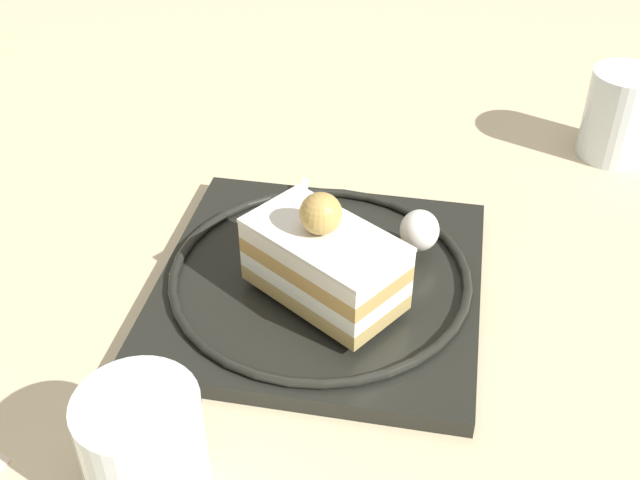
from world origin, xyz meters
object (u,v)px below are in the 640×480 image
at_px(whipped_cream_dollop, 419,230).
at_px(drink_glass_near, 145,455).
at_px(fork, 302,218).
at_px(drink_glass_far, 618,120).
at_px(dessert_plate, 320,281).
at_px(cake_slice, 324,260).

height_order(whipped_cream_dollop, drink_glass_near, drink_glass_near).
bearing_deg(fork, drink_glass_far, -136.65).
height_order(dessert_plate, cake_slice, cake_slice).
distance_m(dessert_plate, fork, 0.07).
bearing_deg(cake_slice, drink_glass_near, 74.72).
bearing_deg(dessert_plate, drink_glass_far, -126.06).
bearing_deg(fork, cake_slice, 119.39).
bearing_deg(drink_glass_near, dessert_plate, -100.74).
xyz_separation_m(drink_glass_near, drink_glass_far, (-0.25, -0.50, 0.00)).
bearing_deg(dessert_plate, drink_glass_near, 79.26).
xyz_separation_m(dessert_plate, fork, (0.03, -0.06, 0.01)).
bearing_deg(fork, drink_glass_near, 89.03).
height_order(cake_slice, drink_glass_far, cake_slice).
bearing_deg(dessert_plate, cake_slice, 115.26).
bearing_deg(drink_glass_near, fork, -90.97).
xyz_separation_m(fork, drink_glass_far, (-0.25, -0.23, 0.01)).
xyz_separation_m(dessert_plate, drink_glass_far, (-0.21, -0.29, 0.03)).
xyz_separation_m(dessert_plate, cake_slice, (-0.01, 0.02, 0.04)).
xyz_separation_m(whipped_cream_dollop, fork, (0.10, -0.01, -0.01)).
bearing_deg(drink_glass_far, drink_glass_near, 63.25).
bearing_deg(cake_slice, fork, -60.61).
xyz_separation_m(cake_slice, whipped_cream_dollop, (-0.06, -0.08, -0.01)).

